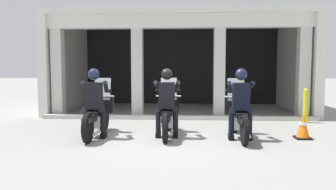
# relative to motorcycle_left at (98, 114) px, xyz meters

# --- Properties ---
(ground_plane) EXTENTS (80.00, 80.00, 0.00)m
(ground_plane) POSITION_rel_motorcycle_left_xyz_m (1.64, 2.81, -0.50)
(ground_plane) COLOR gray
(station_building) EXTENTS (9.01, 4.68, 3.46)m
(station_building) POSITION_rel_motorcycle_left_xyz_m (1.80, 5.37, 1.66)
(station_building) COLOR black
(station_building) RESTS_ON ground
(kerb_strip) EXTENTS (8.51, 0.24, 0.12)m
(kerb_strip) POSITION_rel_motorcycle_left_xyz_m (1.80, 2.52, -0.44)
(kerb_strip) COLOR #B7B5AD
(kerb_strip) RESTS_ON ground
(motorcycle_left) EXTENTS (0.62, 2.04, 1.35)m
(motorcycle_left) POSITION_rel_motorcycle_left_xyz_m (0.00, 0.00, 0.00)
(motorcycle_left) COLOR black
(motorcycle_left) RESTS_ON ground
(police_officer_left) EXTENTS (0.63, 0.61, 1.58)m
(police_officer_left) POSITION_rel_motorcycle_left_xyz_m (-0.00, -0.28, 0.44)
(police_officer_left) COLOR black
(police_officer_left) RESTS_ON ground
(motorcycle_center) EXTENTS (0.62, 2.04, 1.35)m
(motorcycle_center) POSITION_rel_motorcycle_left_xyz_m (1.64, 0.15, 0.00)
(motorcycle_center) COLOR black
(motorcycle_center) RESTS_ON ground
(police_officer_center) EXTENTS (0.63, 0.61, 1.58)m
(police_officer_center) POSITION_rel_motorcycle_left_xyz_m (1.64, -0.13, 0.44)
(police_officer_center) COLOR black
(police_officer_center) RESTS_ON ground
(motorcycle_right) EXTENTS (0.62, 2.04, 1.35)m
(motorcycle_right) POSITION_rel_motorcycle_left_xyz_m (3.28, -0.01, 0.00)
(motorcycle_right) COLOR black
(motorcycle_right) RESTS_ON ground
(police_officer_right) EXTENTS (0.63, 0.61, 1.58)m
(police_officer_right) POSITION_rel_motorcycle_left_xyz_m (3.28, -0.30, 0.44)
(police_officer_right) COLOR black
(police_officer_right) RESTS_ON ground
(traffic_cone_flank) EXTENTS (0.34, 0.34, 0.59)m
(traffic_cone_flank) POSITION_rel_motorcycle_left_xyz_m (4.71, -0.10, -0.21)
(traffic_cone_flank) COLOR black
(traffic_cone_flank) RESTS_ON ground
(bollard_kerbside) EXTENTS (0.14, 0.14, 1.01)m
(bollard_kerbside) POSITION_rel_motorcycle_left_xyz_m (5.55, 2.15, -0.00)
(bollard_kerbside) COLOR yellow
(bollard_kerbside) RESTS_ON ground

